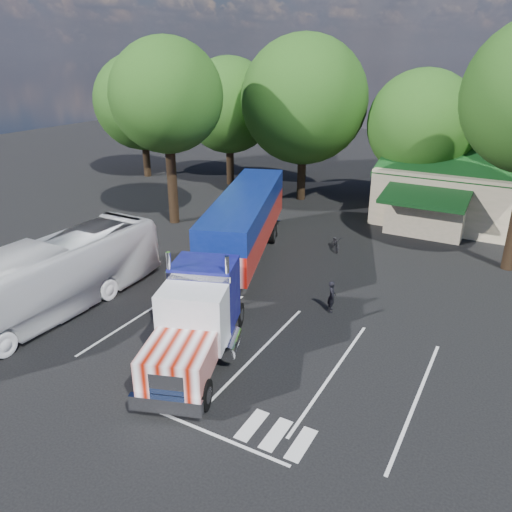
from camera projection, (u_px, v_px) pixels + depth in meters
The scene contains 10 objects.
ground at pixel (261, 282), 27.00m from camera, with size 120.00×120.00×0.00m, color black.
tree_row_a at pixel (142, 102), 47.55m from camera, with size 9.00×9.00×11.68m.
tree_row_b at pixel (229, 106), 44.56m from camera, with size 8.40×8.40×11.35m.
tree_row_c at pixel (304, 100), 39.32m from camera, with size 10.00×10.00×13.05m.
tree_row_d at pixel (422, 125), 36.86m from camera, with size 8.00×8.00×10.60m.
tree_near_left at pixel (167, 96), 33.26m from camera, with size 7.60×7.60×12.65m.
semi_truck at pixel (236, 238), 26.18m from camera, with size 9.26×20.47×4.36m.
woman at pixel (332, 296), 23.67m from camera, with size 0.57×0.38×1.57m, color black.
bicycle at pixel (336, 242), 31.29m from camera, with size 0.62×1.78×0.94m, color black.
tour_bus at pixel (46, 280), 23.02m from camera, with size 2.97×12.70×3.54m, color silver.
Camera 1 is at (11.67, -21.51, 11.50)m, focal length 35.00 mm.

